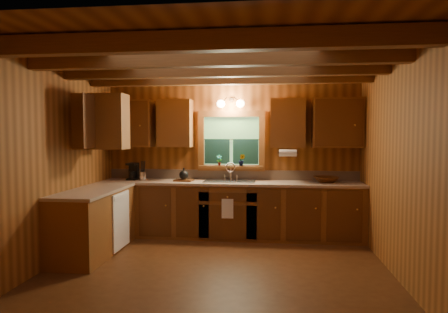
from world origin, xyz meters
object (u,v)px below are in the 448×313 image
(cutting_board, at_px, (184,180))
(wicker_basket, at_px, (326,180))
(coffee_maker, at_px, (133,171))
(sink, at_px, (230,184))

(cutting_board, xyz_separation_m, wicker_basket, (2.28, 0.08, 0.03))
(coffee_maker, distance_m, cutting_board, 0.90)
(sink, height_order, cutting_board, sink)
(wicker_basket, bearing_deg, cutting_board, -178.04)
(sink, height_order, coffee_maker, sink)
(wicker_basket, bearing_deg, sink, -178.35)
(sink, distance_m, cutting_board, 0.75)
(cutting_board, height_order, wicker_basket, wicker_basket)
(coffee_maker, bearing_deg, sink, 3.76)
(coffee_maker, height_order, cutting_board, coffee_maker)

